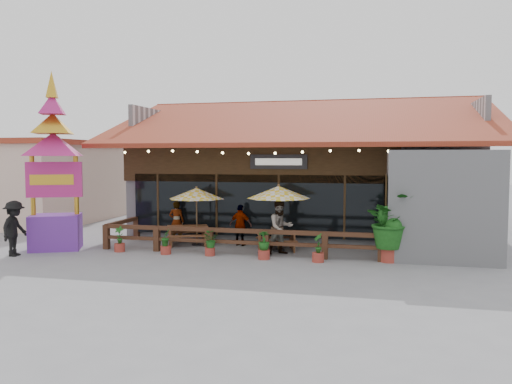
% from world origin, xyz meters
% --- Properties ---
extents(ground, '(100.00, 100.00, 0.00)m').
position_xyz_m(ground, '(0.00, 0.00, 0.00)').
color(ground, gray).
rests_on(ground, ground).
extents(restaurant_building, '(15.50, 14.73, 6.09)m').
position_xyz_m(restaurant_building, '(0.26, 6.61, 2.21)').
color(restaurant_building, silver).
rests_on(restaurant_building, ground).
extents(patio_railing, '(10.00, 2.60, 0.92)m').
position_xyz_m(patio_railing, '(-2.25, -0.27, 0.61)').
color(patio_railing, '#4D2F1B').
rests_on(patio_railing, ground).
extents(neighbor_building, '(8.40, 8.40, 4.22)m').
position_xyz_m(neighbor_building, '(-15.00, 6.00, 2.14)').
color(neighbor_building, beige).
rests_on(neighbor_building, ground).
extents(umbrella_left, '(2.34, 2.34, 2.28)m').
position_xyz_m(umbrella_left, '(-3.53, 1.02, 1.98)').
color(umbrella_left, brown).
rests_on(umbrella_left, ground).
extents(umbrella_right, '(2.76, 2.76, 2.42)m').
position_xyz_m(umbrella_right, '(-0.27, 0.57, 2.11)').
color(umbrella_right, brown).
rests_on(umbrella_right, ground).
extents(picnic_table_left, '(1.93, 1.82, 0.74)m').
position_xyz_m(picnic_table_left, '(-3.91, 0.99, 0.50)').
color(picnic_table_left, brown).
rests_on(picnic_table_left, ground).
extents(picnic_table_right, '(1.71, 1.58, 0.68)m').
position_xyz_m(picnic_table_right, '(-0.37, 0.70, 0.46)').
color(picnic_table_right, brown).
rests_on(picnic_table_right, ground).
extents(thai_sign_tower, '(3.40, 3.40, 6.94)m').
position_xyz_m(thai_sign_tower, '(-8.25, -1.00, 3.67)').
color(thai_sign_tower, '#672A9A').
rests_on(thai_sign_tower, ground).
extents(tropical_plant, '(2.14, 2.10, 2.24)m').
position_xyz_m(tropical_plant, '(3.57, -0.44, 1.28)').
color(tropical_plant, '#993529').
rests_on(tropical_plant, ground).
extents(diner_a, '(0.65, 0.47, 1.64)m').
position_xyz_m(diner_a, '(-4.58, 1.56, 0.82)').
color(diner_a, '#3C2713').
rests_on(diner_a, ground).
extents(diner_b, '(1.16, 1.12, 1.89)m').
position_xyz_m(diner_b, '(-0.08, -0.02, 0.94)').
color(diner_b, '#3C2713').
rests_on(diner_b, ground).
extents(diner_c, '(0.98, 0.55, 1.57)m').
position_xyz_m(diner_c, '(-1.88, 1.33, 0.79)').
color(diner_c, '#3C2713').
rests_on(diner_c, ground).
extents(pedestrian, '(0.87, 1.31, 1.90)m').
position_xyz_m(pedestrian, '(-8.87, -2.39, 0.95)').
color(pedestrian, black).
rests_on(pedestrian, ground).
extents(planter_a, '(0.37, 0.37, 0.91)m').
position_xyz_m(planter_a, '(-5.77, -0.87, 0.38)').
color(planter_a, '#993529').
rests_on(planter_a, ground).
extents(planter_b, '(0.36, 0.39, 0.89)m').
position_xyz_m(planter_b, '(-3.97, -0.93, 0.40)').
color(planter_b, '#993529').
rests_on(planter_b, ground).
extents(planter_c, '(0.56, 0.51, 0.84)m').
position_xyz_m(planter_c, '(-2.40, -0.81, 0.47)').
color(planter_c, '#993529').
rests_on(planter_c, ground).
extents(planter_d, '(0.45, 0.45, 0.95)m').
position_xyz_m(planter_d, '(-0.46, -0.99, 0.46)').
color(planter_d, '#993529').
rests_on(planter_d, ground).
extents(planter_e, '(0.38, 0.40, 0.94)m').
position_xyz_m(planter_e, '(1.33, -1.03, 0.39)').
color(planter_e, '#993529').
rests_on(planter_e, ground).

